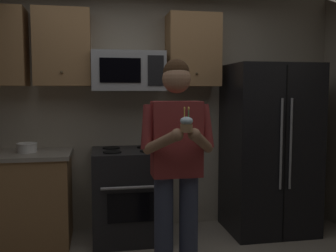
{
  "coord_description": "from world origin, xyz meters",
  "views": [
    {
      "loc": [
        -0.46,
        -2.51,
        1.51
      ],
      "look_at": [
        0.07,
        0.37,
        1.25
      ],
      "focal_mm": 41.01,
      "sensor_mm": 36.0,
      "label": 1
    }
  ],
  "objects_px": {
    "oven_range": "(130,194)",
    "person": "(177,159)",
    "refrigerator": "(269,149)",
    "bowl_large_white": "(27,147)",
    "microwave": "(128,71)",
    "cupcake": "(186,124)"
  },
  "relations": [
    {
      "from": "oven_range",
      "to": "bowl_large_white",
      "type": "xyz_separation_m",
      "value": [
        -1.0,
        0.03,
        0.51
      ]
    },
    {
      "from": "microwave",
      "to": "refrigerator",
      "type": "xyz_separation_m",
      "value": [
        1.5,
        -0.16,
        -0.82
      ]
    },
    {
      "from": "refrigerator",
      "to": "bowl_large_white",
      "type": "distance_m",
      "value": 2.5
    },
    {
      "from": "refrigerator",
      "to": "bowl_large_white",
      "type": "height_order",
      "value": "refrigerator"
    },
    {
      "from": "oven_range",
      "to": "refrigerator",
      "type": "height_order",
      "value": "refrigerator"
    },
    {
      "from": "bowl_large_white",
      "to": "person",
      "type": "height_order",
      "value": "person"
    },
    {
      "from": "refrigerator",
      "to": "cupcake",
      "type": "distance_m",
      "value": 1.82
    },
    {
      "from": "oven_range",
      "to": "cupcake",
      "type": "height_order",
      "value": "cupcake"
    },
    {
      "from": "bowl_large_white",
      "to": "person",
      "type": "distance_m",
      "value": 1.65
    },
    {
      "from": "refrigerator",
      "to": "bowl_large_white",
      "type": "relative_size",
      "value": 9.01
    },
    {
      "from": "oven_range",
      "to": "person",
      "type": "xyz_separation_m",
      "value": [
        0.28,
        -1.0,
        0.53
      ]
    },
    {
      "from": "cupcake",
      "to": "microwave",
      "type": "bearing_deg",
      "value": 101.0
    },
    {
      "from": "bowl_large_white",
      "to": "cupcake",
      "type": "relative_size",
      "value": 1.15
    },
    {
      "from": "bowl_large_white",
      "to": "cupcake",
      "type": "bearing_deg",
      "value": -46.73
    },
    {
      "from": "person",
      "to": "oven_range",
      "type": "bearing_deg",
      "value": 105.71
    },
    {
      "from": "refrigerator",
      "to": "person",
      "type": "distance_m",
      "value": 1.56
    },
    {
      "from": "oven_range",
      "to": "bowl_large_white",
      "type": "distance_m",
      "value": 1.12
    },
    {
      "from": "person",
      "to": "refrigerator",
      "type": "bearing_deg",
      "value": 38.32
    },
    {
      "from": "microwave",
      "to": "cupcake",
      "type": "relative_size",
      "value": 4.26
    },
    {
      "from": "refrigerator",
      "to": "cupcake",
      "type": "height_order",
      "value": "refrigerator"
    },
    {
      "from": "microwave",
      "to": "person",
      "type": "height_order",
      "value": "microwave"
    },
    {
      "from": "bowl_large_white",
      "to": "oven_range",
      "type": "bearing_deg",
      "value": -1.86
    }
  ]
}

